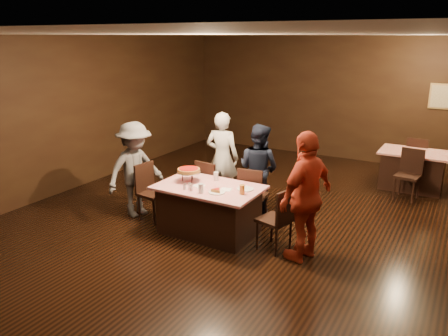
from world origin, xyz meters
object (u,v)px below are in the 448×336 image
Objects in this scene: main_table at (209,210)px; chair_back_far at (417,159)px; diner_white_jacket at (222,158)px; glass_back at (216,176)px; chair_far_right at (253,194)px; chair_end_right at (274,218)px; chair_far_left at (212,186)px; chair_back_near at (408,175)px; diner_grey_knit at (135,170)px; pizza_stand at (189,170)px; glass_amber at (242,190)px; chair_end_left at (153,192)px; back_table at (412,170)px; diner_red_shirt at (306,197)px; plate_empty at (245,189)px; glass_front_left at (201,188)px; diner_navy_hoodie at (258,169)px.

chair_back_far is at bearing 60.94° from main_table.
diner_white_jacket reaches higher than glass_back.
main_table is 0.94× the size of diner_white_jacket.
chair_far_right is at bearing 63.06° from chair_back_far.
chair_back_far is at bearing 177.16° from chair_end_right.
chair_back_near is at bearing -133.38° from chair_far_left.
diner_grey_knit is (-2.56, 0.00, 0.34)m from chair_end_right.
glass_amber is at bearing -5.71° from pizza_stand.
chair_end_right is at bearing 75.23° from chair_back_far.
pizza_stand is at bearing -77.66° from chair_end_right.
chair_end_left is at bearing 20.13° from chair_far_right.
back_table is 0.77× the size of diner_white_jacket.
back_table is at bearing 64.37° from glass_amber.
diner_red_shirt reaches higher than plate_empty.
diner_grey_knit reaches higher than chair_end_left.
chair_far_left is at bearing -96.00° from diner_red_shirt.
chair_end_left is at bearing -175.91° from pizza_stand.
diner_red_shirt is at bearing 137.27° from diner_white_jacket.
chair_far_left is 1.00× the size of chair_back_far.
glass_back is at bearing 35.54° from pizza_stand.
main_table is 0.69m from plate_empty.
chair_back_near is 6.79× the size of glass_front_left.
diner_red_shirt is at bearing -1.41° from main_table.
diner_grey_knit reaches higher than chair_back_far.
chair_back_near is at bearing -137.33° from chair_far_right.
glass_back is at bearing 61.01° from chair_back_far.
chair_far_right is 0.73m from glass_back.
chair_back_far is 4.70m from plate_empty.
diner_red_shirt is 1.97m from pizza_stand.
chair_back_near reaches higher than glass_back.
diner_grey_knit is 1.54m from glass_front_left.
chair_end_right is at bearing -83.31° from chair_end_left.
diner_grey_knit is 1.44m from glass_back.
glass_front_left is (-0.23, -1.47, 0.05)m from diner_navy_hoodie.
chair_end_right is 1.00× the size of chair_back_far.
chair_back_near is 6.79× the size of glass_amber.
diner_navy_hoodie is 6.29× the size of plate_empty.
main_table is 1.68× the size of chair_end_left.
main_table is 1.68× the size of chair_back_far.
chair_far_left and chair_back_far have the same top height.
diner_navy_hoodie is at bearing 104.54° from glass_amber.
diner_white_jacket reaches higher than glass_front_left.
diner_grey_knit is at bearing -75.84° from chair_end_right.
diner_red_shirt is 12.93× the size of glass_front_left.
chair_far_right is at bearing -108.24° from diner_red_shirt.
diner_white_jacket is 1.25m from pizza_stand.
diner_grey_knit is (-0.96, -1.29, -0.03)m from diner_white_jacket.
chair_far_right and chair_back_near have the same top height.
chair_end_right is at bearing 160.30° from chair_far_left.
chair_end_right is (1.50, -0.75, 0.00)m from chair_far_left.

